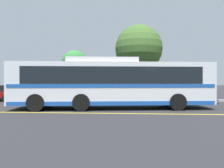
{
  "coord_description": "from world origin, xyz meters",
  "views": [
    {
      "loc": [
        -0.34,
        -13.92,
        1.66
      ],
      "look_at": [
        -1.42,
        -0.17,
        1.55
      ],
      "focal_mm": 35.0,
      "sensor_mm": 36.0,
      "label": 1
    }
  ],
  "objects_px": {
    "parked_car_1": "(73,94)",
    "tree_1": "(139,49)",
    "transit_bus": "(112,83)",
    "tree_0": "(75,63)"
  },
  "relations": [
    {
      "from": "transit_bus",
      "to": "tree_0",
      "type": "xyz_separation_m",
      "value": [
        -4.96,
        10.12,
        2.13
      ]
    },
    {
      "from": "parked_car_1",
      "to": "tree_1",
      "type": "relative_size",
      "value": 0.63
    },
    {
      "from": "transit_bus",
      "to": "parked_car_1",
      "type": "bearing_deg",
      "value": -149.05
    },
    {
      "from": "parked_car_1",
      "to": "tree_0",
      "type": "height_order",
      "value": "tree_0"
    },
    {
      "from": "tree_0",
      "to": "parked_car_1",
      "type": "bearing_deg",
      "value": -77.38
    },
    {
      "from": "transit_bus",
      "to": "parked_car_1",
      "type": "height_order",
      "value": "transit_bus"
    },
    {
      "from": "transit_bus",
      "to": "tree_1",
      "type": "bearing_deg",
      "value": 158.23
    },
    {
      "from": "transit_bus",
      "to": "parked_car_1",
      "type": "xyz_separation_m",
      "value": [
        -3.74,
        4.68,
        -0.95
      ]
    },
    {
      "from": "transit_bus",
      "to": "tree_1",
      "type": "distance_m",
      "value": 9.11
    },
    {
      "from": "tree_0",
      "to": "transit_bus",
      "type": "bearing_deg",
      "value": -63.89
    }
  ]
}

